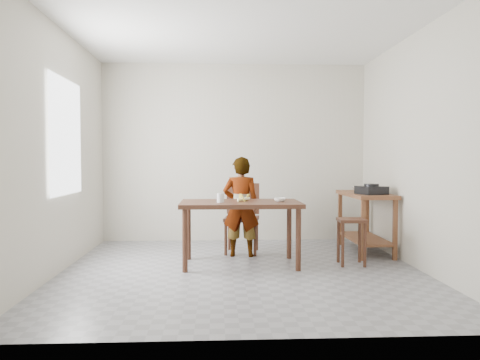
{
  "coord_description": "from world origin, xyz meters",
  "views": [
    {
      "loc": [
        -0.28,
        -5.17,
        1.24
      ],
      "look_at": [
        0.0,
        0.4,
        1.0
      ],
      "focal_mm": 35.0,
      "sensor_mm": 36.0,
      "label": 1
    }
  ],
  "objects_px": {
    "dining_chair": "(242,218)",
    "stool": "(351,242)",
    "prep_counter": "(365,222)",
    "child": "(241,207)",
    "dining_table": "(240,233)"
  },
  "relations": [
    {
      "from": "dining_chair",
      "to": "stool",
      "type": "distance_m",
      "value": 1.49
    },
    {
      "from": "prep_counter",
      "to": "child",
      "type": "height_order",
      "value": "child"
    },
    {
      "from": "child",
      "to": "dining_chair",
      "type": "height_order",
      "value": "child"
    },
    {
      "from": "dining_chair",
      "to": "child",
      "type": "bearing_deg",
      "value": -87.22
    },
    {
      "from": "child",
      "to": "stool",
      "type": "xyz_separation_m",
      "value": [
        1.28,
        -0.55,
        -0.37
      ]
    },
    {
      "from": "stool",
      "to": "dining_chair",
      "type": "bearing_deg",
      "value": 148.21
    },
    {
      "from": "dining_table",
      "to": "dining_chair",
      "type": "height_order",
      "value": "dining_chair"
    },
    {
      "from": "child",
      "to": "stool",
      "type": "relative_size",
      "value": 2.34
    },
    {
      "from": "dining_table",
      "to": "child",
      "type": "relative_size",
      "value": 1.09
    },
    {
      "from": "prep_counter",
      "to": "dining_chair",
      "type": "xyz_separation_m",
      "value": [
        -1.67,
        0.02,
        0.06
      ]
    },
    {
      "from": "dining_table",
      "to": "child",
      "type": "xyz_separation_m",
      "value": [
        0.03,
        0.49,
        0.26
      ]
    },
    {
      "from": "dining_table",
      "to": "stool",
      "type": "height_order",
      "value": "dining_table"
    },
    {
      "from": "child",
      "to": "stool",
      "type": "distance_m",
      "value": 1.44
    },
    {
      "from": "dining_table",
      "to": "dining_chair",
      "type": "bearing_deg",
      "value": 85.75
    },
    {
      "from": "dining_table",
      "to": "prep_counter",
      "type": "xyz_separation_m",
      "value": [
        1.72,
        0.7,
        0.03
      ]
    }
  ]
}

